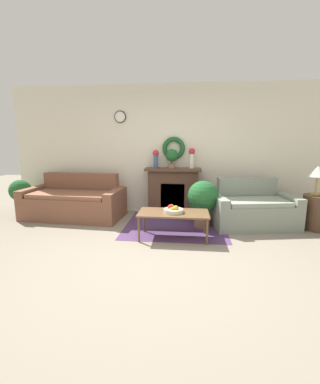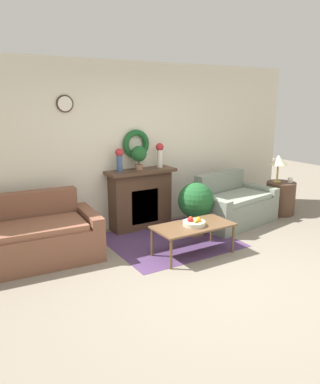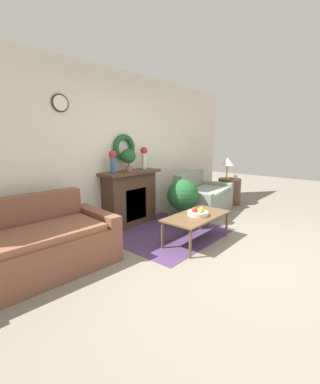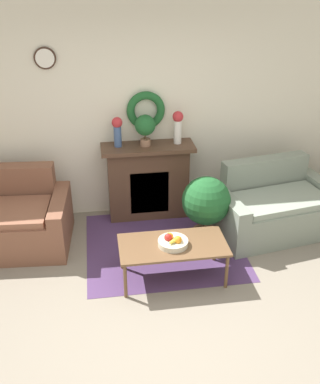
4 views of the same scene
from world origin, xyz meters
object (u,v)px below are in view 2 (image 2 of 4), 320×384
Objects in this scene: fruit_bowl at (194,222)px; vase_on_mantel_left at (119,158)px; couch_left at (22,239)px; mug at (290,180)px; table_lamp at (278,161)px; fireplace at (140,198)px; side_table_by_loveseat at (280,198)px; vase_on_mantel_right at (160,153)px; coffee_table at (193,228)px; potted_plant_floor_by_loveseat at (196,203)px; loveseat_right at (232,206)px; potted_plant_on_mantel at (139,155)px.

fruit_bowl is 1.64m from vase_on_mantel_left.
couch_left is 4.76m from mug.
table_lamp is 2.99m from vase_on_mantel_left.
fireplace is 2.68m from table_lamp.
side_table_by_loveseat is 2.52m from vase_on_mantel_right.
vase_on_mantel_left is at bearing 108.02° from coffee_table.
vase_on_mantel_left is 1.39m from potted_plant_floor_by_loveseat.
coffee_table is 2.73× the size of vase_on_mantel_right.
couch_left is 1.90m from vase_on_mantel_left.
loveseat_right is 1.27m from table_lamp.
side_table_by_loveseat is (2.54, 0.72, -0.17)m from fruit_bowl.
fireplace is 2.04m from couch_left.
loveseat_right is 4.11× the size of potted_plant_on_mantel.
loveseat_right is 0.95m from potted_plant_floor_by_loveseat.
potted_plant_floor_by_loveseat reaches higher than coffee_table.
vase_on_mantel_right is (0.38, 0.01, 0.73)m from fireplace.
potted_plant_on_mantel is (-2.77, 0.75, 0.59)m from mug.
side_table_by_loveseat is at bearing 15.55° from coffee_table.
loveseat_right reaches higher than potted_plant_floor_by_loveseat.
potted_plant_on_mantel is at bearing 94.55° from fruit_bowl.
couch_left is 4.93× the size of vase_on_mantel_right.
loveseat_right is at bearing 29.45° from fruit_bowl.
vase_on_mantel_right is (-2.18, 0.62, 0.22)m from table_lamp.
fireplace is 1.91× the size of side_table_by_loveseat.
coffee_table is at bearing -101.97° from vase_on_mantel_right.
potted_plant_floor_by_loveseat is at bearing -38.75° from vase_on_mantel_left.
mug is at bearing -17.68° from loveseat_right.
coffee_table is 0.08m from fruit_bowl.
vase_on_mantel_left is 0.74m from vase_on_mantel_right.
coffee_table is (2.08, -0.96, 0.07)m from couch_left.
vase_on_mantel_left reaches higher than loveseat_right.
vase_on_mantel_right is at bearing 162.01° from mug.
coffee_table is 1.64m from vase_on_mantel_right.
fireplace is 0.74m from potted_plant_on_mantel.
vase_on_mantel_right is at bearing 78.03° from coffee_table.
loveseat_right is 1.89× the size of potted_plant_floor_by_loveseat.
couch_left is 3.49m from loveseat_right.
mug is at bearing 13.29° from fruit_bowl.
side_table_by_loveseat is at bearing -14.30° from fireplace.
fireplace is 2.72m from side_table_by_loveseat.
vase_on_mantel_left is at bearing 167.28° from side_table_by_loveseat.
table_lamp is 2.66m from potted_plant_on_mantel.
loveseat_right is 1.13m from side_table_by_loveseat.
fireplace is at bearing 27.19° from potted_plant_on_mantel.
vase_on_mantel_left is at bearing 141.25° from potted_plant_floor_by_loveseat.
vase_on_mantel_right is at bearing 78.01° from fruit_bowl.
vase_on_mantel_right is at bearing 141.88° from loveseat_right.
mug is 0.21× the size of vase_on_mantel_right.
couch_left is 1.26× the size of loveseat_right.
side_table_by_loveseat is (2.62, -0.67, -0.20)m from fireplace.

